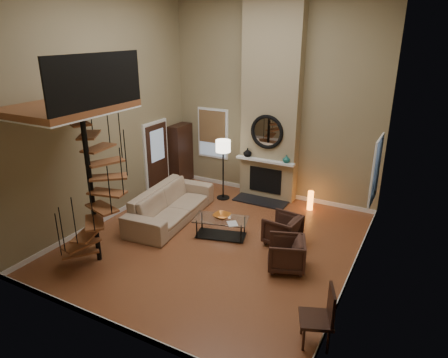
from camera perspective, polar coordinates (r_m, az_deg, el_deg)
The scene contains 32 objects.
ground at distance 9.29m, azimuth -1.18°, elevation -8.91°, with size 6.00×6.50×0.01m, color #A05A33.
back_wall at distance 11.19m, azimuth 7.06°, elevation 11.05°, with size 6.00×0.02×5.50m, color #8B7D59.
front_wall at distance 5.80m, azimuth -17.34°, elevation 1.36°, with size 6.00×0.02×5.50m, color #8B7D59.
left_wall at distance 10.09m, azimuth -16.53°, elevation 9.34°, with size 0.02×6.50×5.50m, color #8B7D59.
right_wall at distance 7.34m, azimuth 19.61°, elevation 5.03°, with size 0.02×6.50×5.50m, color #8B7D59.
baseboard_back at distance 11.91m, azimuth 6.48°, elevation -1.82°, with size 6.00×0.02×0.12m, color white.
baseboard_front at distance 7.12m, azimuth -14.88°, elevation -19.52°, with size 6.00×0.02×0.12m, color white.
baseboard_left at distance 10.89m, azimuth -15.07°, elevation -4.65°, with size 0.02×6.50×0.12m, color white.
baseboard_right at distance 8.42m, azimuth 17.34°, elevation -12.87°, with size 0.02×6.50×0.12m, color white.
chimney_breast at distance 11.01m, azimuth 6.68°, elevation 10.92°, with size 1.60×0.38×5.50m, color #938260.
hearth at distance 11.36m, azimuth 5.20°, elevation -3.14°, with size 1.50×0.60×0.04m, color black.
firebox at distance 11.41m, azimuth 5.86°, elevation -0.18°, with size 0.95×0.02×0.72m, color black.
mantel at distance 11.14m, azimuth 5.81°, elevation 2.58°, with size 1.70×0.18×0.06m, color white.
mirror_frame at distance 10.97m, azimuth 6.08°, elevation 6.64°, with size 0.94×0.94×0.10m, color black.
mirror_disc at distance 10.98m, azimuth 6.10°, elevation 6.65°, with size 0.80×0.80×0.01m, color white.
vase_left at distance 11.34m, azimuth 3.35°, elevation 3.78°, with size 0.24×0.24×0.25m, color black.
vase_right at distance 10.93m, azimuth 8.82°, elevation 2.83°, with size 0.20×0.20×0.21m, color #195851.
window_back at distance 12.20m, azimuth -1.60°, elevation 6.56°, with size 1.02×0.06×1.52m.
window_right at distance 9.56m, azimuth 20.69°, elevation 1.28°, with size 0.06×1.02×1.52m.
entry_door at distance 11.78m, azimuth -9.49°, elevation 2.89°, with size 0.10×1.05×2.16m.
loft at distance 8.11m, azimuth -20.84°, elevation 9.79°, with size 1.70×2.20×1.09m.
spiral_stair at distance 8.29m, azimuth -18.33°, elevation -0.16°, with size 1.47×1.47×4.06m.
hutch at distance 12.51m, azimuth -6.13°, elevation 3.63°, with size 0.38×0.81×1.80m, color #331911.
sofa at distance 10.28m, azimuth -7.57°, elevation -3.58°, with size 2.82×1.10×0.82m, color tan.
armchair_near at distance 9.13m, azimuth 8.66°, elevation -7.19°, with size 0.71×0.74×0.67m, color #3D241C.
armchair_far at distance 8.26m, azimuth 9.28°, elevation -10.42°, with size 0.71×0.73×0.66m, color #3D241C.
coffee_table at distance 9.40m, azimuth -0.45°, elevation -6.56°, with size 1.36×0.93×0.46m.
bowl at distance 9.34m, azimuth -0.31°, elevation -5.27°, with size 0.39×0.39×0.10m, color orange.
book at distance 9.05m, azimuth 1.05°, elevation -6.41°, with size 0.21×0.29×0.03m, color gray.
floor_lamp at distance 11.08m, azimuth -0.13°, elevation 4.02°, with size 0.41×0.41×1.71m.
accent_lamp at distance 11.00m, azimuth 12.13°, elevation -3.04°, with size 0.15×0.15×0.55m, color orange.
side_chair at distance 6.55m, azimuth 13.73°, elevation -18.22°, with size 0.64×0.64×1.02m.
Camera 1 is at (4.00, -7.04, 4.56)m, focal length 32.28 mm.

